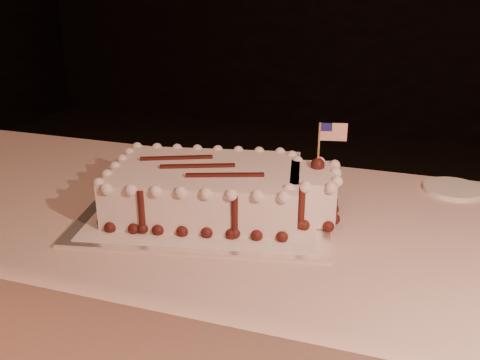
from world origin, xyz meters
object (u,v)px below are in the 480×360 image
(cake_board, at_px, (207,210))
(side_plate, at_px, (453,189))
(sheet_cake, at_px, (220,189))
(banquet_table, at_px, (260,352))

(cake_board, distance_m, side_plate, 0.63)
(sheet_cake, relative_size, side_plate, 3.70)
(banquet_table, xyz_separation_m, side_plate, (0.42, 0.31, 0.38))
(sheet_cake, bearing_deg, side_plate, 31.01)
(cake_board, xyz_separation_m, sheet_cake, (0.03, 0.01, 0.06))
(banquet_table, xyz_separation_m, cake_board, (-0.13, -0.01, 0.38))
(cake_board, bearing_deg, side_plate, 18.37)
(banquet_table, relative_size, sheet_cake, 4.41)
(cake_board, relative_size, sheet_cake, 1.02)
(side_plate, bearing_deg, banquet_table, -143.73)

